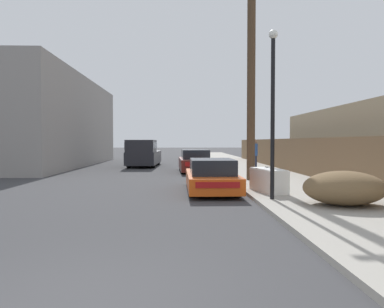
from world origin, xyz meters
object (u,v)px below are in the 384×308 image
street_lamp (273,102)px  car_parked_mid (195,161)px  discarded_fridge (268,180)px  pickup_truck (143,154)px  pedestrian (255,154)px  parked_sports_car_red (211,177)px  brush_pile (344,188)px  utility_pole (251,70)px

street_lamp → car_parked_mid: bearing=99.2°
car_parked_mid → discarded_fridge: bearing=-80.0°
pickup_truck → pedestrian: size_ratio=3.14×
parked_sports_car_red → brush_pile: 4.83m
discarded_fridge → street_lamp: (-0.26, -1.57, 2.44)m
discarded_fridge → street_lamp: street_lamp is taller
car_parked_mid → street_lamp: 11.72m
discarded_fridge → utility_pole: size_ratio=0.20×
pedestrian → car_parked_mid: bearing=164.1°
utility_pole → pedestrian: utility_pole is taller
parked_sports_car_red → car_parked_mid: bearing=91.4°
utility_pole → parked_sports_car_red: bearing=-123.5°
parked_sports_car_red → utility_pole: size_ratio=0.49×
discarded_fridge → parked_sports_car_red: 2.07m
car_parked_mid → street_lamp: street_lamp is taller
parked_sports_car_red → pickup_truck: pickup_truck is taller
utility_pole → brush_pile: size_ratio=4.41×
car_parked_mid → street_lamp: (1.84, -11.34, 2.32)m
car_parked_mid → pedestrian: size_ratio=2.54×
brush_pile → car_parked_mid: bearing=105.7°
discarded_fridge → pedestrian: pedestrian is taller
street_lamp → pedestrian: (1.54, 10.38, -1.88)m
car_parked_mid → utility_pole: bearing=-71.1°
brush_pile → parked_sports_car_red: bearing=131.9°
discarded_fridge → car_parked_mid: size_ratio=0.40×
utility_pole → street_lamp: (-0.40, -5.51, -1.98)m
utility_pole → pickup_truck: bearing=118.7°
car_parked_mid → brush_pile: car_parked_mid is taller
discarded_fridge → pickup_truck: bearing=100.4°
utility_pole → street_lamp: utility_pole is taller
utility_pole → street_lamp: bearing=-94.2°
discarded_fridge → utility_pole: (0.15, 3.94, 4.42)m
car_parked_mid → utility_pole: utility_pole is taller
pickup_truck → street_lamp: (5.35, -16.04, 2.00)m
utility_pole → pedestrian: bearing=76.9°
pedestrian → parked_sports_car_red: bearing=-111.6°
pickup_truck → utility_pole: bearing=120.6°
parked_sports_car_red → car_parked_mid: 8.82m
parked_sports_car_red → pedestrian: 8.46m
pickup_truck → brush_pile: bearing=114.2°
street_lamp → pedestrian: street_lamp is taller
street_lamp → pedestrian: size_ratio=2.68×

